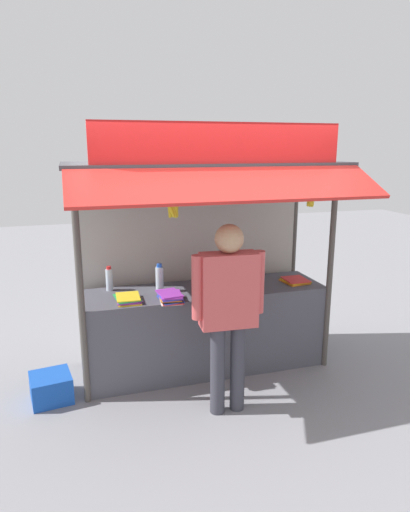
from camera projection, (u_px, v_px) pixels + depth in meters
The scene contains 15 objects.
ground_plane at pixel (205, 366), 4.88m from camera, with size 20.00×20.00×0.00m, color gray.
stall_counter at pixel (205, 328), 4.77m from camera, with size 2.49×0.69×0.87m, color #4C4C56.
stall_structure at pixel (202, 225), 4.60m from camera, with size 2.69×1.54×2.52m.
water_bottle_back_right at pixel (109, 279), 4.59m from camera, with size 0.07×0.07×0.25m.
water_bottle_front_right at pixel (160, 278), 4.56m from camera, with size 0.08×0.08×0.29m.
water_bottle_rear_center at pixel (223, 274), 4.75m from camera, with size 0.07×0.07×0.26m.
magazine_stack_left at pixel (170, 297), 4.28m from camera, with size 0.24×0.31×0.08m.
magazine_stack_back_left at pixel (295, 280), 4.89m from camera, with size 0.28×0.31×0.04m.
magazine_stack_mid_right at pixel (128, 299), 4.29m from camera, with size 0.26×0.32×0.05m.
magazine_stack_far_right at pixel (232, 289), 4.58m from camera, with size 0.22×0.25×0.04m.
banana_bunch_inner_right at pixel (311, 199), 4.29m from camera, with size 0.10×0.09×0.29m.
banana_bunch_rightmost at pixel (173, 208), 3.92m from camera, with size 0.12×0.12×0.33m.
banana_bunch_inner_left at pixel (249, 195), 4.10m from camera, with size 0.09×0.08×0.22m.
vendor_person at pixel (228, 303), 3.82m from camera, with size 0.64×0.24×1.70m.
plastic_crate at pixel (51, 388), 4.20m from camera, with size 0.36×0.36×0.25m, color #194CB2.
Camera 1 is at (-1.29, -4.27, 2.31)m, focal length 31.63 mm.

